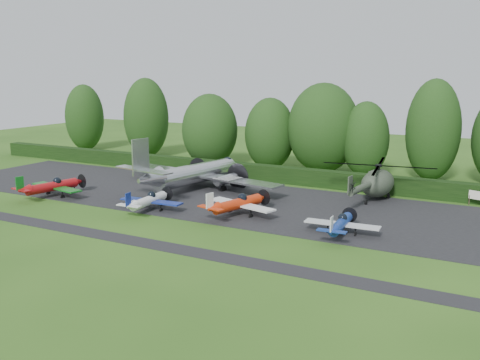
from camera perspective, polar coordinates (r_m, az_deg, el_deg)
The scene contains 17 objects.
ground at distance 50.07m, azimuth -8.68°, elevation -4.24°, with size 160.00×160.00×0.00m, color #295117.
apron at distance 58.10m, azimuth -2.77°, elevation -1.92°, with size 70.00×18.00×0.01m, color black.
taxiway_verge at distance 45.63m, azimuth -13.21°, elevation -5.98°, with size 70.00×2.00×0.00m, color black.
hedgerow at distance 67.54m, azimuth 2.03°, elevation -0.01°, with size 90.00×1.60×2.00m, color black.
transport_plane at distance 61.71m, azimuth -4.90°, elevation 0.69°, with size 21.80×16.71×6.98m.
light_plane_red at distance 61.70m, azimuth -19.39°, elevation -0.63°, with size 7.51×7.90×2.89m.
light_plane_white at distance 53.16m, azimuth -9.72°, elevation -2.17°, with size 6.65×6.99×2.56m.
light_plane_orange at distance 50.64m, azimuth -0.22°, elevation -2.53°, with size 7.47×7.86×2.87m.
light_plane_blue at distance 45.47m, azimuth 10.72°, elevation -4.61°, with size 6.34×6.67×2.44m.
helicopter at distance 58.85m, azimuth 14.47°, elevation -0.08°, with size 11.74×13.74×3.78m.
tree_1 at distance 96.87m, azimuth -16.25°, elevation 6.42°, with size 6.53×6.53×11.36m.
tree_2 at distance 70.69m, azimuth 19.91°, elevation 5.01°, with size 6.64×6.64×12.69m.
tree_3 at distance 74.46m, azimuth 3.20°, elevation 4.93°, with size 6.96×6.96×9.99m.
tree_4 at distance 70.97m, azimuth 13.24°, elevation 4.24°, with size 6.02×6.02×9.79m.
tree_5 at distance 86.85m, azimuth -9.97°, elevation 6.56°, with size 7.14×7.14×12.54m.
tree_6 at distance 72.84m, azimuth 8.87°, elevation 5.49°, with size 9.56×9.56×12.07m.
tree_7 at distance 76.93m, azimuth -3.25°, elevation 5.31°, with size 7.97×7.97×10.43m.
Camera 1 is at (29.16, -38.42, 13.47)m, focal length 40.00 mm.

